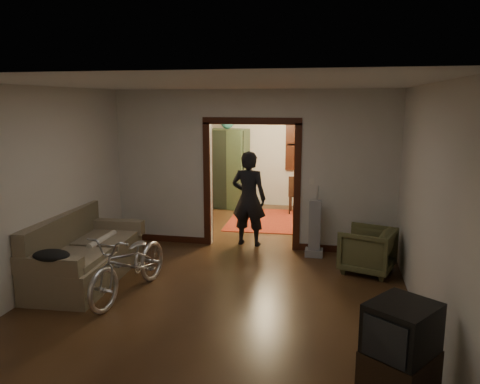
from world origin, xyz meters
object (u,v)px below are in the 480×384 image
(bicycle, at_px, (130,263))
(desk, at_px, (319,194))
(armchair, at_px, (367,250))
(locker, at_px, (227,169))
(person, at_px, (249,198))
(sofa, at_px, (86,248))

(bicycle, bearing_deg, desk, 76.20)
(armchair, height_order, locker, locker)
(armchair, distance_m, desk, 4.10)
(armchair, distance_m, locker, 5.05)
(bicycle, xyz_separation_m, locker, (0.06, 5.49, 0.52))
(locker, bearing_deg, bicycle, -77.86)
(bicycle, distance_m, person, 2.85)
(bicycle, bearing_deg, person, 74.76)
(person, relative_size, desk, 1.58)
(person, bearing_deg, bicycle, 72.29)
(sofa, xyz_separation_m, person, (2.01, 2.19, 0.38))
(desk, bearing_deg, armchair, -71.70)
(person, relative_size, locker, 0.89)
(sofa, xyz_separation_m, bicycle, (0.87, -0.40, -0.03))
(bicycle, xyz_separation_m, desk, (2.28, 5.58, -0.05))
(armchair, height_order, desk, desk)
(sofa, relative_size, locker, 1.08)
(person, bearing_deg, locker, -63.63)
(locker, relative_size, desk, 1.78)
(sofa, relative_size, bicycle, 1.21)
(armchair, bearing_deg, bicycle, -45.14)
(bicycle, height_order, desk, bicycle)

